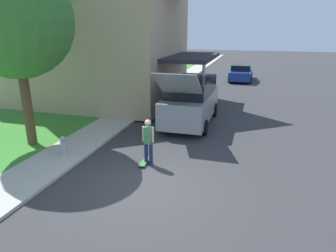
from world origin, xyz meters
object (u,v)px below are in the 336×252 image
object	(u,v)px
skateboard	(145,162)
lawn_tree_near	(14,21)
fire_hydrant	(64,146)
suv_parked	(191,100)
skateboarder	(148,140)
car_down_street	(241,73)

from	to	relation	value
skateboard	lawn_tree_near	bearing A→B (deg)	175.99
lawn_tree_near	fire_hydrant	bearing A→B (deg)	-19.33
lawn_tree_near	suv_parked	size ratio (longest dim) A/B	1.17
skateboard	skateboarder	bearing A→B (deg)	-3.62
lawn_tree_near	fire_hydrant	distance (m)	4.70
suv_parked	fire_hydrant	size ratio (longest dim) A/B	7.84
suv_parked	car_down_street	world-z (taller)	suv_parked
suv_parked	skateboard	distance (m)	5.19
suv_parked	skateboarder	world-z (taller)	suv_parked
suv_parked	skateboard	size ratio (longest dim) A/B	7.15
skateboard	fire_hydrant	distance (m)	2.98
lawn_tree_near	suv_parked	bearing A→B (deg)	41.25
car_down_street	fire_hydrant	world-z (taller)	car_down_street
skateboarder	lawn_tree_near	bearing A→B (deg)	176.00
skateboarder	suv_parked	bearing A→B (deg)	85.84
suv_parked	fire_hydrant	bearing A→B (deg)	-122.67
suv_parked	skateboarder	size ratio (longest dim) A/B	3.57
suv_parked	fire_hydrant	distance (m)	6.44
skateboarder	skateboard	world-z (taller)	skateboarder
fire_hydrant	skateboard	bearing A→B (deg)	6.44
lawn_tree_near	fire_hydrant	xyz separation A→B (m)	(1.92, -0.67, -4.23)
lawn_tree_near	suv_parked	distance (m)	7.98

